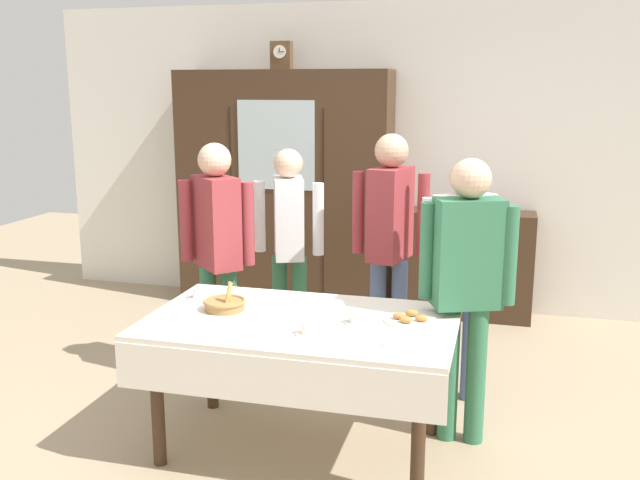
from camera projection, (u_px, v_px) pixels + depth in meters
ground_plane at (311, 431)px, 4.16m from camera, size 12.00×12.00×0.00m
back_wall at (389, 157)px, 6.37m from camera, size 6.40×0.10×2.70m
dining_table at (299, 339)px, 3.80m from camera, size 1.65×1.00×0.76m
wall_cabinet at (284, 190)px, 6.38m from camera, size 1.91×0.46×2.12m
mantel_clock at (281, 55)px, 6.13m from camera, size 0.18×0.11×0.24m
bookshelf_low at (468, 264)px, 6.14m from camera, size 1.09×0.35×0.93m
book_stack at (471, 208)px, 6.04m from camera, size 0.14×0.23×0.07m
tea_cup_far_left at (357, 318)px, 3.73m from camera, size 0.13×0.13×0.06m
tea_cup_mid_right at (199, 294)px, 4.17m from camera, size 0.13×0.13×0.06m
tea_cup_front_edge at (308, 329)px, 3.56m from camera, size 0.13×0.13×0.06m
bread_basket at (225, 304)px, 3.95m from camera, size 0.24×0.24×0.16m
pastry_plate at (410, 319)px, 3.76m from camera, size 0.28×0.28×0.05m
spoon_front_edge at (377, 344)px, 3.43m from camera, size 0.12×0.02×0.01m
spoon_center at (233, 295)px, 4.24m from camera, size 0.12×0.02×0.01m
spoon_mid_right at (282, 340)px, 3.48m from camera, size 0.12×0.02×0.01m
person_behind_table_left at (390, 231)px, 4.78m from camera, size 0.52×0.40×1.68m
person_beside_shelf at (217, 240)px, 4.67m from camera, size 0.52×0.39×1.62m
person_behind_table_right at (462, 259)px, 4.41m from camera, size 0.52×0.40×1.54m
person_near_right_end at (289, 234)px, 5.11m from camera, size 0.52×0.41×1.55m
person_by_cabinet at (467, 274)px, 3.86m from camera, size 0.52×0.32×1.61m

